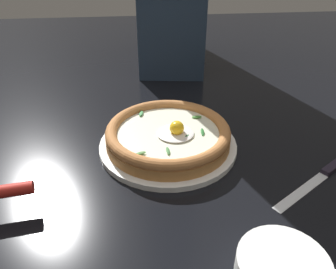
# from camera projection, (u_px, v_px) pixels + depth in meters

# --- Properties ---
(ground_plane) EXTENTS (2.40, 2.40, 0.03)m
(ground_plane) POSITION_uv_depth(u_px,v_px,m) (161.00, 150.00, 0.74)
(ground_plane) COLOR black
(ground_plane) RESTS_ON ground
(pizza_plate) EXTENTS (0.29, 0.29, 0.01)m
(pizza_plate) POSITION_uv_depth(u_px,v_px,m) (168.00, 145.00, 0.72)
(pizza_plate) COLOR white
(pizza_plate) RESTS_ON ground
(pizza) EXTENTS (0.26, 0.26, 0.06)m
(pizza) POSITION_uv_depth(u_px,v_px,m) (168.00, 134.00, 0.71)
(pizza) COLOR #B7773C
(pizza) RESTS_ON pizza_plate
(table_knife) EXTENTS (0.21, 0.15, 0.01)m
(table_knife) POSITION_uv_depth(u_px,v_px,m) (326.00, 172.00, 0.65)
(table_knife) COLOR silver
(table_knife) RESTS_ON ground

